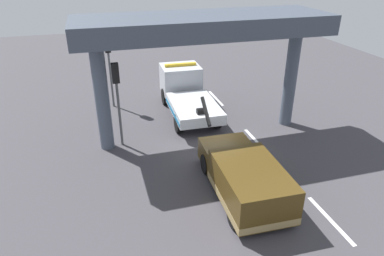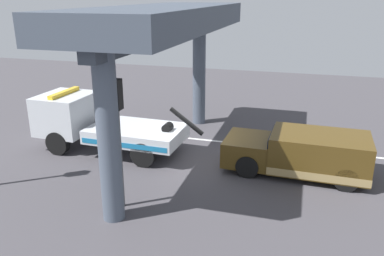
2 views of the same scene
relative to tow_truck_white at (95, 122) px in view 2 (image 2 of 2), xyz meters
name	(u,v)px [view 2 (image 2 of 2)]	position (x,y,z in m)	size (l,w,h in m)	color
ground_plane	(202,162)	(-4.73, 0.02, -1.25)	(60.00, 40.00, 0.10)	#423F44
lane_stripe_west	(356,155)	(-10.73, -2.35, -1.20)	(2.60, 0.16, 0.01)	silver
lane_stripe_mid	(215,141)	(-4.73, -2.35, -1.20)	(2.60, 0.16, 0.01)	silver
lane_stripe_east	(98,129)	(1.27, -2.35, -1.20)	(2.60, 0.16, 0.01)	silver
tow_truck_white	(95,122)	(0.00, 0.00, 0.00)	(7.29, 2.58, 2.46)	silver
towed_van_green	(303,154)	(-8.57, 0.03, -0.42)	(5.26, 2.35, 1.58)	#4C3814
overpass_structure	(165,27)	(-3.27, 0.02, 4.00)	(3.60, 11.58, 5.96)	#4C5666
traffic_light_near	(117,116)	(-3.21, 4.11, 1.78)	(0.39, 0.32, 4.09)	#515456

